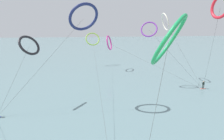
{
  "coord_description": "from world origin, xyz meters",
  "views": [
    {
      "loc": [
        -3.1,
        0.42,
        13.33
      ],
      "look_at": [
        0.0,
        23.16,
        7.78
      ],
      "focal_mm": 30.32,
      "sensor_mm": 36.0,
      "label": 1
    }
  ],
  "objects": [
    {
      "name": "kite_violet",
      "position": [
        9.77,
        38.55,
        12.35
      ],
      "size": [
        13.27,
        4.78,
        13.96
      ],
      "rotation": [
        0.0,
        0.0,
        5.82
      ],
      "color": "purple",
      "rests_on": "ground"
    },
    {
      "name": "kite_magenta",
      "position": [
        3.51,
        54.77,
        8.17
      ],
      "size": [
        18.93,
        21.65,
        10.32
      ],
      "rotation": [
        0.0,
        0.0,
        1.21
      ],
      "color": "#CC288E",
      "rests_on": "ground"
    },
    {
      "name": "kite_crimson",
      "position": [
        16.51,
        26.98,
        15.85
      ],
      "size": [
        5.19,
        10.25,
        17.69
      ],
      "rotation": [
        0.0,
        0.0,
        4.84
      ],
      "color": "red",
      "rests_on": "ground"
    },
    {
      "name": "kite_ivory",
      "position": [
        15.04,
        43.0,
        13.89
      ],
      "size": [
        6.96,
        9.78,
        15.92
      ],
      "rotation": [
        0.0,
        0.0,
        1.48
      ],
      "color": "silver",
      "rests_on": "ground"
    },
    {
      "name": "kite_charcoal",
      "position": [
        -11.9,
        31.38,
        10.16
      ],
      "size": [
        6.53,
        5.7,
        11.73
      ],
      "rotation": [
        0.0,
        0.0,
        0.95
      ],
      "color": "black",
      "rests_on": "ground"
    },
    {
      "name": "sea_water",
      "position": [
        0.0,
        108.16,
        0.04
      ],
      "size": [
        400.0,
        200.0,
        0.08
      ],
      "primitive_type": "cube",
      "color": "slate",
      "rests_on": "ground"
    },
    {
      "name": "kite_lime",
      "position": [
        -0.99,
        62.14,
        8.71
      ],
      "size": [
        4.74,
        52.93,
        10.76
      ],
      "rotation": [
        0.0,
        0.0,
        0.09
      ],
      "color": "#8CC62D",
      "rests_on": "ground"
    },
    {
      "name": "kite_emerald",
      "position": [
        3.24,
        14.39,
        12.13
      ],
      "size": [
        4.57,
        5.13,
        14.17
      ],
      "rotation": [
        0.0,
        0.0,
        4.12
      ],
      "color": "#199351",
      "rests_on": "ground"
    },
    {
      "name": "surfer_coral",
      "position": [
        21.07,
        35.38,
        0.82
      ],
      "size": [
        1.4,
        0.59,
        1.7
      ],
      "rotation": [
        0.0,
        0.0,
        3.05
      ],
      "color": "#EA7260",
      "rests_on": "ground"
    },
    {
      "name": "kite_navy",
      "position": [
        -3.34,
        29.44,
        14.36
      ],
      "size": [
        15.87,
        4.61,
        16.41
      ],
      "rotation": [
        0.0,
        0.0,
        3.6
      ],
      "color": "navy",
      "rests_on": "ground"
    }
  ]
}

